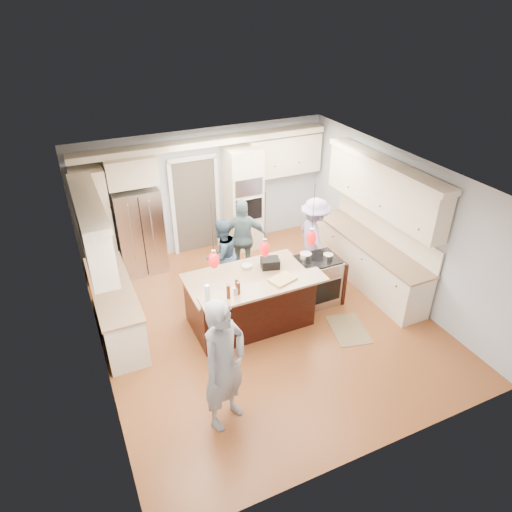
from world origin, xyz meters
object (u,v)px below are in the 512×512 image
(refrigerator, at_px, (139,230))
(person_far_left, at_px, (222,255))
(kitchen_island, at_px, (250,299))
(island_range, at_px, (317,280))
(person_bar_end, at_px, (224,365))

(refrigerator, bearing_deg, person_far_left, -47.38)
(kitchen_island, distance_m, island_range, 1.41)
(island_range, height_order, person_far_left, person_far_left)
(kitchen_island, xyz_separation_m, person_far_left, (-0.04, 1.20, 0.25))
(person_far_left, bearing_deg, island_range, 123.52)
(refrigerator, relative_size, island_range, 1.96)
(refrigerator, xyz_separation_m, person_far_left, (1.26, -1.37, -0.16))
(kitchen_island, xyz_separation_m, island_range, (1.41, 0.08, -0.03))
(island_range, relative_size, person_bar_end, 0.47)
(refrigerator, height_order, island_range, refrigerator)
(person_bar_end, bearing_deg, person_far_left, 41.99)
(person_bar_end, distance_m, person_far_left, 3.19)
(kitchen_island, bearing_deg, person_far_left, 92.13)
(island_range, bearing_deg, person_far_left, 142.25)
(refrigerator, bearing_deg, kitchen_island, -63.10)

